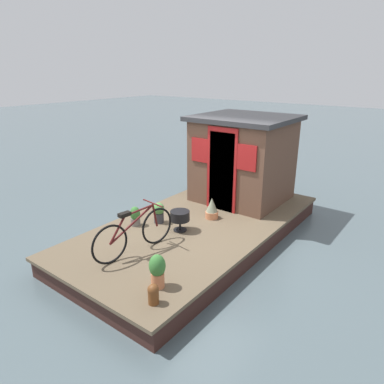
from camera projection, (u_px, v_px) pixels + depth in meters
name	position (u px, v px, depth m)	size (l,w,h in m)	color
ground_plane	(198.00, 239.00, 7.14)	(60.00, 60.00, 0.00)	#4C5B60
houseboat_deck	(198.00, 231.00, 7.08)	(5.67, 2.83, 0.38)	brown
houseboat_cabin	(243.00, 158.00, 7.98)	(1.96, 2.09, 1.94)	brown
bicycle	(135.00, 233.00, 5.74)	(1.60, 0.50, 0.79)	black
potted_plant_lavender	(212.00, 209.00, 7.14)	(0.26, 0.26, 0.44)	#C6754C
potted_plant_ivy	(135.00, 216.00, 6.81)	(0.20, 0.20, 0.39)	slate
potted_plant_basil	(159.00, 212.00, 6.93)	(0.23, 0.23, 0.42)	#38383D
potted_plant_fern	(157.00, 270.00, 4.85)	(0.23, 0.23, 0.51)	#C6754C
charcoal_grill	(180.00, 217.00, 6.57)	(0.37, 0.37, 0.39)	black
mooring_bollard	(153.00, 293.00, 4.53)	(0.15, 0.15, 0.29)	brown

